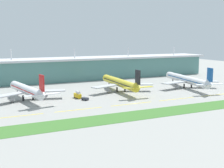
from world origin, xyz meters
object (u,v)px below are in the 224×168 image
(pushback_tug, at_px, (85,99))
(fuel_truck, at_px, (78,95))
(airliner_far, at_px, (187,80))
(airliner_near, at_px, (27,90))
(airliner_middle, at_px, (120,83))

(pushback_tug, bearing_deg, fuel_truck, 102.78)
(airliner_far, bearing_deg, airliner_near, 176.93)
(airliner_near, bearing_deg, fuel_truck, -15.67)
(airliner_middle, height_order, fuel_truck, airliner_middle)
(pushback_tug, height_order, fuel_truck, fuel_truck)
(airliner_middle, height_order, airliner_far, same)
(airliner_near, relative_size, fuel_truck, 8.18)
(airliner_near, distance_m, fuel_truck, 32.49)
(airliner_near, bearing_deg, pushback_tug, -27.58)
(airliner_middle, distance_m, fuel_truck, 38.80)
(airliner_near, distance_m, airliner_far, 123.88)
(airliner_near, height_order, airliner_far, same)
(airliner_near, height_order, airliner_middle, same)
(airliner_near, xyz_separation_m, airliner_far, (123.70, -6.64, 0.01))
(airliner_near, height_order, fuel_truck, airliner_near)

